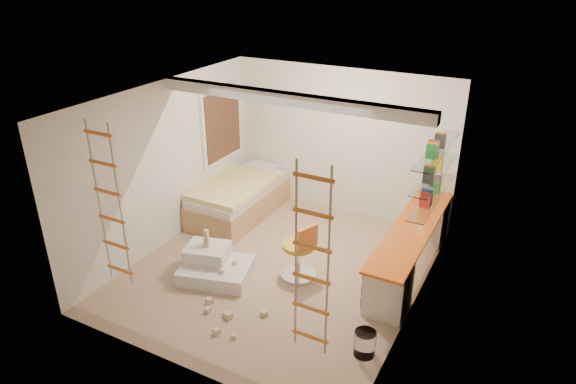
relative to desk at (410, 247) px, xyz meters
The scene contains 15 objects.
floor 1.96m from the desk, 153.35° to the right, with size 4.50×4.50×0.00m, color tan.
ceiling_beam 2.78m from the desk, 161.89° to the right, with size 4.00×0.18×0.16m, color white.
window_frame 3.91m from the desk, behind, with size 0.06×1.15×1.35m, color white.
window_blind 3.88m from the desk, behind, with size 0.02×1.00×1.20m, color #4C2D1E.
rope_ladder_left 4.18m from the desk, 139.59° to the right, with size 0.41×0.04×2.13m, color #CA6422, non-canonical shape.
rope_ladder_right 2.86m from the desk, 98.00° to the right, with size 0.41×0.04×2.13m, color orange, non-canonical shape.
waste_bin 1.97m from the desk, 89.03° to the right, with size 0.26×0.26×0.32m, color white.
desk is the anchor object (origin of this frame).
shelves 1.14m from the desk, 60.31° to the left, with size 0.25×1.80×0.71m.
bed 3.22m from the desk, behind, with size 1.02×2.00×0.69m.
task_lamp 1.21m from the desk, 92.80° to the left, with size 0.14×0.36×0.57m.
swivel_chair 1.62m from the desk, 146.52° to the right, with size 0.68×0.68×0.89m.
play_platform 2.87m from the desk, 149.65° to the right, with size 1.15×1.00×0.44m.
toy_blocks 2.80m from the desk, 138.46° to the right, with size 1.36×1.20×0.71m.
books 1.23m from the desk, 60.31° to the left, with size 0.14×0.70×0.92m.
Camera 1 is at (3.14, -5.63, 4.27)m, focal length 32.00 mm.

